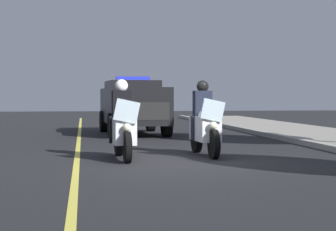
% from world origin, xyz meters
% --- Properties ---
extents(ground_plane, '(80.00, 80.00, 0.00)m').
position_xyz_m(ground_plane, '(0.00, 0.00, 0.00)').
color(ground_plane, black).
extents(lane_stripe_center, '(48.00, 0.12, 0.01)m').
position_xyz_m(lane_stripe_center, '(0.00, -2.11, 0.00)').
color(lane_stripe_center, '#E0D14C').
rests_on(lane_stripe_center, ground).
extents(police_motorcycle_lead_left, '(2.14, 0.60, 1.72)m').
position_xyz_m(police_motorcycle_lead_left, '(-0.58, -1.13, 0.70)').
color(police_motorcycle_lead_left, black).
rests_on(police_motorcycle_lead_left, ground).
extents(police_motorcycle_lead_right, '(2.14, 0.60, 1.72)m').
position_xyz_m(police_motorcycle_lead_right, '(-1.08, 0.77, 0.70)').
color(police_motorcycle_lead_right, black).
rests_on(police_motorcycle_lead_right, ground).
extents(police_suv, '(5.00, 2.30, 2.05)m').
position_xyz_m(police_suv, '(-8.72, -0.21, 1.07)').
color(police_suv, black).
rests_on(police_suv, ground).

